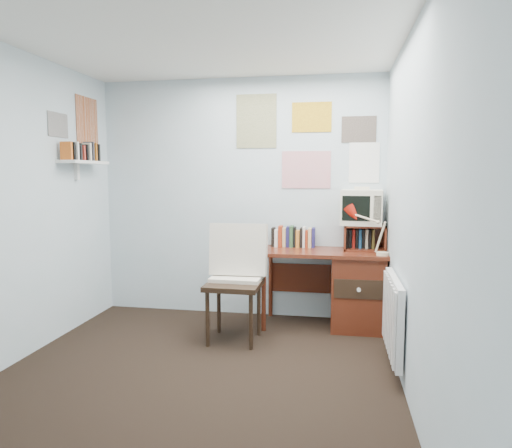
{
  "coord_description": "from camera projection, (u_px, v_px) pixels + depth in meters",
  "views": [
    {
      "loc": [
        1.01,
        -2.98,
        1.5
      ],
      "look_at": [
        0.33,
        0.9,
        1.07
      ],
      "focal_mm": 32.0,
      "sensor_mm": 36.0,
      "label": 1
    }
  ],
  "objects": [
    {
      "name": "wall_shelf",
      "position": [
        84.0,
        162.0,
        4.4
      ],
      "size": [
        0.2,
        0.62,
        0.24
      ],
      "primitive_type": "cube",
      "color": "white",
      "rests_on": "left_wall"
    },
    {
      "name": "book_row",
      "position": [
        301.0,
        236.0,
        4.68
      ],
      "size": [
        0.6,
        0.14,
        0.22
      ],
      "primitive_type": "cube",
      "color": "#582314",
      "rests_on": "desk"
    },
    {
      "name": "radiator",
      "position": [
        393.0,
        316.0,
        3.5
      ],
      "size": [
        0.09,
        0.8,
        0.6
      ],
      "primitive_type": "cube",
      "color": "white",
      "rests_on": "right_wall"
    },
    {
      "name": "ground",
      "position": [
        189.0,
        385.0,
        3.26
      ],
      "size": [
        3.5,
        3.5,
        0.0
      ],
      "primitive_type": "plane",
      "color": "black",
      "rests_on": "ground"
    },
    {
      "name": "back_wall",
      "position": [
        240.0,
        198.0,
        4.84
      ],
      "size": [
        3.0,
        0.02,
        2.5
      ],
      "primitive_type": "cube",
      "color": "silver",
      "rests_on": "ground"
    },
    {
      "name": "posters_left",
      "position": [
        73.0,
        122.0,
        4.38
      ],
      "size": [
        0.01,
        0.7,
        0.6
      ],
      "primitive_type": "cube",
      "color": "white",
      "rests_on": "left_wall"
    },
    {
      "name": "desk_chair",
      "position": [
        234.0,
        285.0,
        4.09
      ],
      "size": [
        0.53,
        0.51,
        1.03
      ],
      "primitive_type": "cube",
      "rotation": [
        0.0,
        0.0,
        -0.02
      ],
      "color": "black",
      "rests_on": "ground"
    },
    {
      "name": "crt_tv",
      "position": [
        362.0,
        206.0,
        4.49
      ],
      "size": [
        0.42,
        0.39,
        0.37
      ],
      "primitive_type": "cube",
      "rotation": [
        0.0,
        0.0,
        -0.07
      ],
      "color": "beige",
      "rests_on": "tv_riser"
    },
    {
      "name": "desk_lamp",
      "position": [
        383.0,
        234.0,
        4.18
      ],
      "size": [
        0.32,
        0.28,
        0.4
      ],
      "primitive_type": "cube",
      "rotation": [
        0.0,
        0.0,
        0.15
      ],
      "color": "#AA170B",
      "rests_on": "desk"
    },
    {
      "name": "right_wall",
      "position": [
        415.0,
        215.0,
        2.87
      ],
      "size": [
        0.02,
        3.5,
        2.5
      ],
      "primitive_type": "cube",
      "color": "silver",
      "rests_on": "ground"
    },
    {
      "name": "ceiling",
      "position": [
        183.0,
        22.0,
        2.99
      ],
      "size": [
        3.0,
        3.5,
        0.02
      ],
      "primitive_type": "cube",
      "color": "white",
      "rests_on": "back_wall"
    },
    {
      "name": "tv_riser",
      "position": [
        364.0,
        237.0,
        4.5
      ],
      "size": [
        0.4,
        0.3,
        0.25
      ],
      "primitive_type": "cube",
      "color": "#582314",
      "rests_on": "desk"
    },
    {
      "name": "posters_back",
      "position": [
        306.0,
        140.0,
        4.65
      ],
      "size": [
        1.2,
        0.01,
        0.9
      ],
      "primitive_type": "cube",
      "color": "white",
      "rests_on": "back_wall"
    },
    {
      "name": "desk",
      "position": [
        351.0,
        287.0,
        4.46
      ],
      "size": [
        1.2,
        0.55,
        0.76
      ],
      "color": "#582314",
      "rests_on": "ground"
    }
  ]
}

